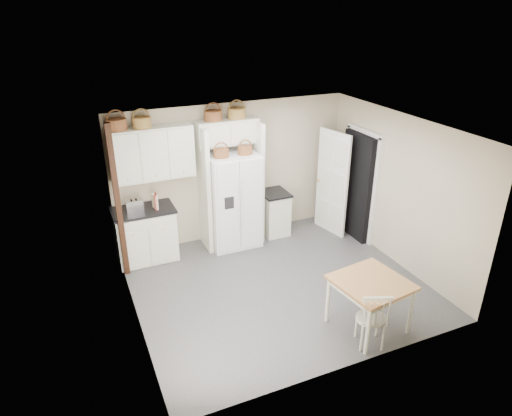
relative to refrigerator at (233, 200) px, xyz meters
name	(u,v)px	position (x,y,z in m)	size (l,w,h in m)	color
floor	(278,285)	(0.15, -1.62, -0.89)	(4.50, 4.50, 0.00)	#3C3B3E
ceiling	(281,129)	(0.15, -1.62, 1.71)	(4.50, 4.50, 0.00)	white
wall_back	(233,172)	(0.15, 0.38, 0.41)	(4.50, 4.50, 0.00)	#AEA08B
wall_left	(129,241)	(-2.10, -1.62, 0.41)	(4.00, 4.00, 0.00)	#AEA08B
wall_right	(398,191)	(2.40, -1.62, 0.41)	(4.00, 4.00, 0.00)	#AEA08B
refrigerator	(233,200)	(0.00, 0.00, 0.00)	(0.92, 0.74, 1.78)	white
base_cab_left	(146,235)	(-1.63, 0.08, -0.42)	(1.01, 0.64, 0.94)	#E8EBCF
base_cab_right	(274,214)	(0.89, 0.08, -0.47)	(0.47, 0.57, 0.83)	#E8EBCF
dining_table	(369,304)	(0.85, -3.07, -0.51)	(0.92, 0.92, 0.77)	brown
windsor_chair	(371,318)	(0.67, -3.37, -0.47)	(0.41, 0.37, 0.84)	#E8EBCF
counter_left	(143,210)	(-1.63, 0.08, 0.07)	(1.06, 0.68, 0.04)	black
counter_right	(275,193)	(0.89, 0.08, -0.04)	(0.51, 0.60, 0.04)	black
toaster	(134,205)	(-1.76, 0.06, 0.19)	(0.28, 0.16, 0.20)	silver
cookbook_red	(156,201)	(-1.40, 0.00, 0.22)	(0.04, 0.17, 0.26)	maroon
cookbook_cream	(155,202)	(-1.42, 0.00, 0.22)	(0.04, 0.17, 0.26)	beige
basket_upper_a	(117,125)	(-1.86, 0.21, 1.55)	(0.33, 0.33, 0.18)	brown
basket_upper_b	(142,122)	(-1.47, 0.21, 1.55)	(0.30, 0.30, 0.18)	brown
basket_bridge_a	(213,116)	(-0.25, 0.21, 1.55)	(0.31, 0.31, 0.17)	brown
basket_bridge_b	(237,113)	(0.19, 0.21, 1.55)	(0.32, 0.32, 0.18)	brown
basket_fridge_a	(221,153)	(-0.23, -0.10, 0.96)	(0.27, 0.27, 0.14)	brown
basket_fridge_b	(245,150)	(0.22, -0.10, 0.96)	(0.26, 0.26, 0.14)	brown
upper_cabinet	(152,153)	(-1.35, 0.21, 1.01)	(1.40, 0.34, 0.90)	#E8EBCF
bridge_cabinet	(227,132)	(0.00, 0.21, 1.24)	(1.12, 0.34, 0.45)	#E8EBCF
fridge_panel_left	(204,190)	(-0.51, 0.08, 0.26)	(0.08, 0.60, 2.30)	#E8EBCF
fridge_panel_right	(256,182)	(0.51, 0.08, 0.26)	(0.08, 0.60, 2.30)	#E8EBCF
trim_post	(118,203)	(-2.05, -0.27, 0.41)	(0.09, 0.09, 2.60)	black
doorway_void	(358,186)	(2.31, -0.62, 0.14)	(0.18, 0.85, 2.05)	black
door_slab	(332,183)	(1.95, -0.29, 0.14)	(0.80, 0.04, 2.05)	white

